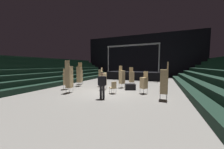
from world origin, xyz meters
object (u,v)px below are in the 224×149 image
Objects in this scene: chair_stack_mid_right at (101,78)px; chair_stack_rear_right at (132,77)px; loose_chair_near_man at (113,87)px; chair_stack_aisle_left at (122,77)px; man_with_tie at (102,84)px; chair_stack_front_right at (80,75)px; chair_stack_rear_centre at (79,74)px; stage_riser at (133,75)px; chair_stack_mid_centre at (164,81)px; chair_stack_mid_left at (104,79)px; equipment_road_case at (130,87)px; chair_stack_aisle_right at (144,83)px; chair_stack_rear_left at (66,79)px; chair_stack_front_left at (69,77)px.

chair_stack_rear_right reaches higher than chair_stack_mid_right.
loose_chair_near_man is at bearing 52.61° from chair_stack_rear_right.
chair_stack_aisle_left is 2.67m from loose_chair_near_man.
man_with_tie is 1.86× the size of loose_chair_near_man.
chair_stack_front_right is 2.26× the size of loose_chair_near_man.
loose_chair_near_man is (5.13, -2.70, -0.53)m from chair_stack_front_right.
chair_stack_rear_centre is (-2.17, -0.75, 0.38)m from chair_stack_mid_right.
stage_riser is at bearing 39.73° from chair_stack_front_right.
chair_stack_mid_left is at bearing 71.18° from chair_stack_mid_centre.
chair_stack_front_right reaches higher than loose_chair_near_man.
equipment_road_case is at bearing 171.26° from chair_stack_rear_centre.
chair_stack_mid_left is at bearing 32.64° from chair_stack_aisle_right.
stage_riser reaches higher than chair_stack_mid_left.
chair_stack_mid_right is 3.44m from chair_stack_rear_left.
equipment_road_case is at bearing 85.86° from chair_stack_aisle_left.
chair_stack_mid_right is (-2.22, 4.11, -0.14)m from man_with_tie.
chair_stack_rear_right is at bearing -6.27° from chair_stack_front_right.
chair_stack_rear_right is (5.09, 4.07, 0.04)m from chair_stack_rear_left.
chair_stack_front_left is at bearing 101.48° from chair_stack_rear_centre.
stage_riser reaches higher than chair_stack_aisle_left.
chair_stack_aisle_left is (2.19, 0.11, 0.21)m from chair_stack_mid_right.
chair_stack_rear_right is at bearing -25.12° from chair_stack_aisle_right.
chair_stack_mid_left is at bearing -19.91° from chair_stack_mid_right.
chair_stack_mid_centre is (5.89, -2.82, 0.34)m from chair_stack_mid_right.
chair_stack_front_right is 1.25× the size of chair_stack_aisle_right.
chair_stack_rear_right is 3.48m from chair_stack_aisle_right.
chair_stack_front_left is at bearing -84.04° from chair_stack_rear_left.
man_with_tie is at bearing -27.06° from chair_stack_mid_right.
loose_chair_near_man is (4.60, 0.08, -0.41)m from chair_stack_rear_left.
man_with_tie is at bearing -87.11° from stage_riser.
chair_stack_front_left is 1.30× the size of chair_stack_mid_left.
chair_stack_aisle_right is (3.53, -0.21, -0.13)m from chair_stack_mid_left.
chair_stack_aisle_left is (1.22, 1.46, 0.08)m from chair_stack_mid_left.
man_with_tie reaches higher than chair_stack_aisle_right.
chair_stack_rear_centre is at bearing -55.02° from man_with_tie.
man_with_tie is (0.59, -11.62, 0.34)m from stage_riser.
chair_stack_rear_left is (-3.90, -10.10, 0.29)m from stage_riser.
chair_stack_mid_centre reaches higher than chair_stack_front_right.
chair_stack_aisle_right reaches higher than equipment_road_case.
chair_stack_rear_centre is (0.62, -0.94, 0.17)m from chair_stack_front_right.
chair_stack_front_left is at bearing 55.67° from chair_stack_aisle_right.
equipment_road_case is at bearing -26.42° from chair_stack_rear_left.
chair_stack_aisle_left is 2.37× the size of equipment_road_case.
chair_stack_rear_left reaches higher than loose_chair_near_man.
chair_stack_mid_left reaches higher than chair_stack_aisle_right.
chair_stack_aisle_left is (4.45, 2.70, 0.13)m from chair_stack_rear_left.
chair_stack_aisle_right is at bearing 161.70° from chair_stack_rear_centre.
chair_stack_mid_right is 0.91× the size of chair_stack_rear_left.
chair_stack_rear_centre is 1.45× the size of chair_stack_aisle_right.
chair_stack_mid_left is at bearing 91.43° from loose_chair_near_man.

